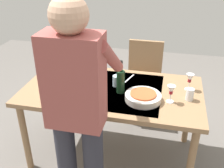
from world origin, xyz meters
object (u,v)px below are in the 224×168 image
(water_cup_near_right, at_px, (117,81))
(water_cup_near_left, at_px, (190,94))
(wine_glass_left, at_px, (171,91))
(dining_table, at_px, (112,96))
(chair_near, at_px, (144,75))
(wine_glass_right, at_px, (190,79))
(wine_bottle, at_px, (121,81))
(dinner_plate_near, at_px, (56,89))
(water_cup_far_left, at_px, (46,77))
(serving_bowl_pasta, at_px, (143,97))
(person_server, at_px, (77,111))

(water_cup_near_right, bearing_deg, water_cup_near_left, 170.49)
(wine_glass_left, relative_size, water_cup_near_left, 1.46)
(dining_table, xyz_separation_m, chair_near, (-0.20, -0.81, -0.15))
(wine_glass_right, bearing_deg, chair_near, -55.27)
(wine_bottle, bearing_deg, water_cup_near_right, -62.05)
(dinner_plate_near, bearing_deg, wine_glass_left, -179.46)
(water_cup_near_right, distance_m, water_cup_far_left, 0.67)
(wine_bottle, bearing_deg, dining_table, -23.74)
(wine_glass_right, xyz_separation_m, dinner_plate_near, (1.15, 0.26, -0.10))
(chair_near, bearing_deg, serving_bowl_pasta, 95.57)
(chair_near, relative_size, wine_glass_left, 6.03)
(wine_bottle, height_order, wine_glass_right, wine_bottle)
(water_cup_far_left, bearing_deg, serving_bowl_pasta, 171.91)
(person_server, height_order, dinner_plate_near, person_server)
(wine_glass_right, xyz_separation_m, water_cup_far_left, (1.30, 0.14, -0.05))
(wine_bottle, height_order, water_cup_near_right, wine_bottle)
(wine_glass_left, distance_m, water_cup_near_left, 0.18)
(dining_table, relative_size, chair_near, 1.75)
(water_cup_near_right, bearing_deg, wine_bottle, 117.95)
(water_cup_near_right, xyz_separation_m, serving_bowl_pasta, (-0.27, 0.20, -0.02))
(dining_table, bearing_deg, chair_near, -103.98)
(dining_table, bearing_deg, water_cup_far_left, -0.26)
(water_cup_near_left, xyz_separation_m, serving_bowl_pasta, (0.37, 0.09, -0.02))
(wine_glass_left, xyz_separation_m, serving_bowl_pasta, (0.22, 0.02, -0.07))
(wine_glass_right, bearing_deg, wine_bottle, 17.13)
(wine_bottle, relative_size, serving_bowl_pasta, 0.99)
(wine_glass_left, height_order, water_cup_near_left, wine_glass_left)
(person_server, distance_m, water_cup_far_left, 0.91)
(dining_table, relative_size, person_server, 0.94)
(serving_bowl_pasta, bearing_deg, water_cup_near_left, -166.21)
(chair_near, xyz_separation_m, water_cup_near_right, (0.17, 0.74, 0.28))
(person_server, bearing_deg, dinner_plate_near, -54.17)
(water_cup_near_left, bearing_deg, wine_bottle, -0.03)
(water_cup_far_left, bearing_deg, wine_bottle, 176.81)
(wine_bottle, height_order, water_cup_near_left, wine_bottle)
(wine_glass_left, bearing_deg, serving_bowl_pasta, 5.86)
(serving_bowl_pasta, bearing_deg, person_server, 56.92)
(chair_near, xyz_separation_m, water_cup_near_left, (-0.47, 0.85, 0.28))
(wine_bottle, relative_size, wine_glass_right, 1.96)
(wine_glass_right, relative_size, water_cup_near_right, 1.51)
(wine_glass_right, bearing_deg, water_cup_far_left, 6.06)
(water_cup_near_left, relative_size, dinner_plate_near, 0.45)
(wine_bottle, relative_size, water_cup_far_left, 2.96)
(water_cup_near_right, bearing_deg, chair_near, -103.17)
(water_cup_near_left, bearing_deg, water_cup_near_right, -9.51)
(water_cup_near_right, distance_m, serving_bowl_pasta, 0.33)
(wine_glass_right, height_order, serving_bowl_pasta, wine_glass_right)
(dining_table, height_order, wine_glass_right, wine_glass_right)
(dining_table, distance_m, chair_near, 0.85)
(dining_table, bearing_deg, wine_glass_right, -168.00)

